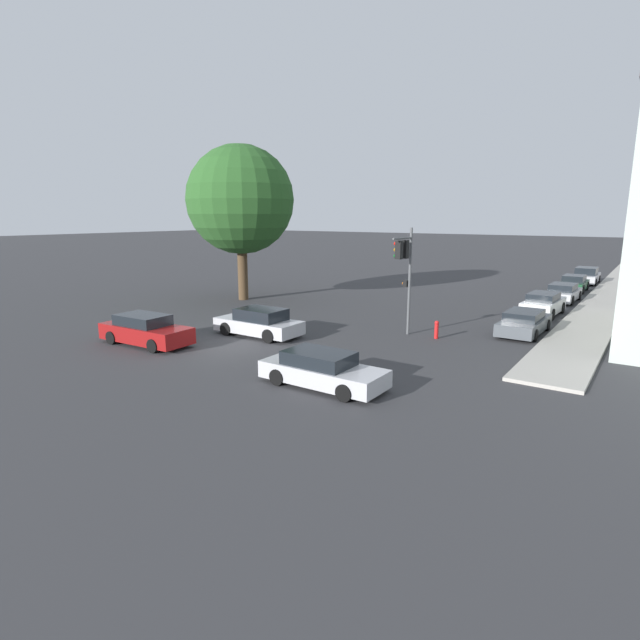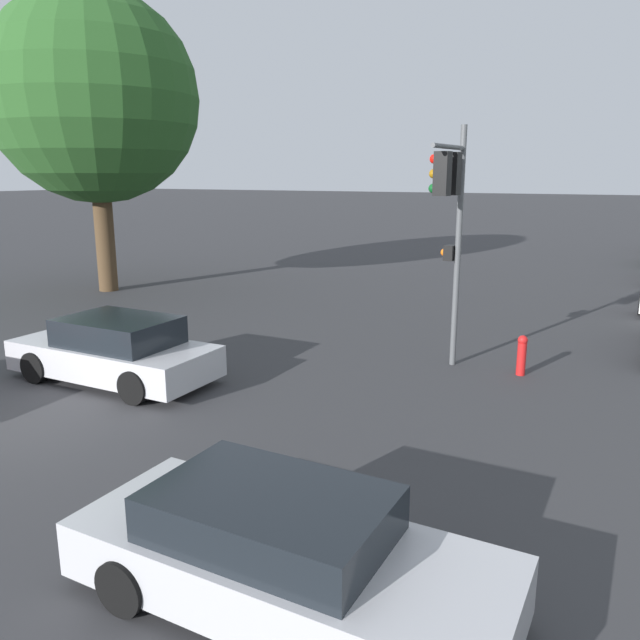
% 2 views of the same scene
% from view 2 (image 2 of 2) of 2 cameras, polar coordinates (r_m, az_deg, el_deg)
% --- Properties ---
extents(ground_plane, '(300.00, 300.00, 0.00)m').
position_cam_2_polar(ground_plane, '(12.89, -25.69, -8.21)').
color(ground_plane, '#333335').
extents(street_tree, '(7.64, 7.64, 10.98)m').
position_cam_2_polar(street_tree, '(25.53, -19.96, 18.53)').
color(street_tree, '#4C3823').
rests_on(street_tree, ground_plane).
extents(traffic_signal, '(0.53, 1.95, 5.48)m').
position_cam_2_polar(traffic_signal, '(14.10, 11.79, 10.41)').
color(traffic_signal, '#515456').
rests_on(traffic_signal, ground_plane).
extents(crossing_car_0, '(4.59, 2.08, 1.43)m').
position_cam_2_polar(crossing_car_0, '(14.26, -18.19, -2.69)').
color(crossing_car_0, '#B7B7BC').
rests_on(crossing_car_0, ground_plane).
extents(crossing_car_1, '(4.65, 1.94, 1.27)m').
position_cam_2_polar(crossing_car_1, '(6.85, -3.42, -20.56)').
color(crossing_car_1, '#B7B7BC').
rests_on(crossing_car_1, ground_plane).
extents(fire_hydrant, '(0.22, 0.22, 0.92)m').
position_cam_2_polar(fire_hydrant, '(14.70, 17.96, -2.97)').
color(fire_hydrant, red).
rests_on(fire_hydrant, ground_plane).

